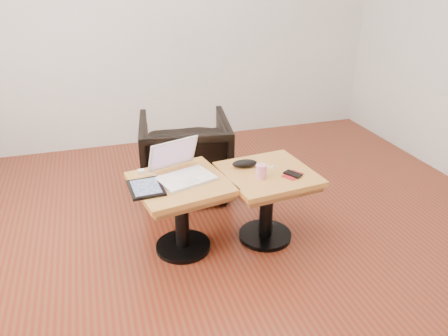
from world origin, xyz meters
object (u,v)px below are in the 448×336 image
object	(u,v)px
side_table_left	(181,199)
laptop	(182,170)
armchair	(185,155)
striped_cup	(261,171)
side_table_right	(267,189)

from	to	relation	value
side_table_left	laptop	distance (m)	0.19
armchair	striped_cup	bearing A→B (deg)	117.18
side_table_right	striped_cup	world-z (taller)	striped_cup
side_table_left	striped_cup	bearing A→B (deg)	-22.30
laptop	armchair	size ratio (longest dim) A/B	0.58
side_table_right	side_table_left	bearing A→B (deg)	169.63
side_table_left	side_table_right	xyz separation A→B (m)	(0.60, -0.05, 0.00)
armchair	side_table_left	bearing A→B (deg)	84.34
side_table_left	laptop	xyz separation A→B (m)	(0.02, 0.05, 0.18)
side_table_right	laptop	world-z (taller)	laptop
side_table_right	armchair	distance (m)	0.95
striped_cup	armchair	distance (m)	1.01
laptop	armchair	distance (m)	0.83
side_table_left	side_table_right	size ratio (longest dim) A/B	1.06
side_table_left	striped_cup	size ratio (longest dim) A/B	7.36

